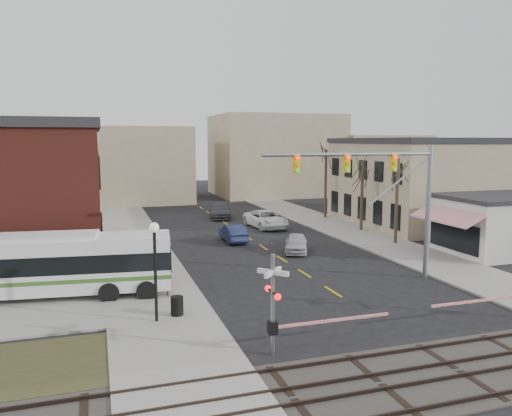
{
  "coord_description": "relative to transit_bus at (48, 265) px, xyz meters",
  "views": [
    {
      "loc": [
        -12.13,
        -21.99,
        8.28
      ],
      "look_at": [
        -1.44,
        11.41,
        3.5
      ],
      "focal_mm": 35.0,
      "sensor_mm": 36.0,
      "label": 1
    }
  ],
  "objects": [
    {
      "name": "trash_bin",
      "position": [
        5.96,
        -4.89,
        -1.27
      ],
      "size": [
        0.6,
        0.6,
        0.89
      ],
      "primitive_type": "cylinder",
      "color": "black",
      "rests_on": "sidewalk_west"
    },
    {
      "name": "car_a",
      "position": [
        16.56,
        6.22,
        -1.15
      ],
      "size": [
        3.07,
        4.33,
        1.37
      ],
      "primitive_type": "imported",
      "rotation": [
        0.0,
        0.0,
        -0.4
      ],
      "color": "#B2B2B7",
      "rests_on": "ground"
    },
    {
      "name": "tree_east_b",
      "position": [
        25.54,
        12.47,
        1.44
      ],
      "size": [
        0.28,
        0.28,
        6.3
      ],
      "color": "#382B21",
      "rests_on": "sidewalk_east"
    },
    {
      "name": "rr_crossing_west",
      "position": [
        9.27,
        -10.16,
        0.14
      ],
      "size": [
        5.6,
        1.36,
        4.0
      ],
      "color": "gray",
      "rests_on": "ground"
    },
    {
      "name": "sidewalk_west",
      "position": [
        5.24,
        14.47,
        -1.77
      ],
      "size": [
        5.0,
        60.0,
        0.12
      ],
      "primitive_type": "cube",
      "color": "gray",
      "rests_on": "ground"
    },
    {
      "name": "tan_building",
      "position": [
        36.74,
        14.47,
        2.43
      ],
      "size": [
        20.3,
        15.3,
        8.5
      ],
      "color": "gray",
      "rests_on": "ground"
    },
    {
      "name": "ground",
      "position": [
        14.74,
        -5.53,
        -1.83
      ],
      "size": [
        160.0,
        160.0,
        0.0
      ],
      "primitive_type": "plane",
      "color": "black",
      "rests_on": "ground"
    },
    {
      "name": "ballast_strip",
      "position": [
        14.74,
        -13.53,
        -1.8
      ],
      "size": [
        160.0,
        5.0,
        0.06
      ],
      "primitive_type": "cube",
      "color": "#332D28",
      "rests_on": "ground"
    },
    {
      "name": "transit_bus",
      "position": [
        0.0,
        0.0,
        0.0
      ],
      "size": [
        12.84,
        4.22,
        3.25
      ],
      "color": "silver",
      "rests_on": "ground"
    },
    {
      "name": "pedestrian_far",
      "position": [
        3.29,
        1.15,
        -0.91
      ],
      "size": [
        0.96,
        0.88,
        1.6
      ],
      "primitive_type": "imported",
      "rotation": [
        0.0,
        0.0,
        0.45
      ],
      "color": "#313054",
      "rests_on": "sidewalk_west"
    },
    {
      "name": "street_lamp",
      "position": [
        4.95,
        -5.39,
        1.51
      ],
      "size": [
        0.44,
        0.44,
        4.54
      ],
      "color": "black",
      "rests_on": "sidewalk_west"
    },
    {
      "name": "traffic_signal_mast",
      "position": [
        18.48,
        -2.63,
        3.94
      ],
      "size": [
        10.58,
        0.3,
        8.0
      ],
      "color": "gray",
      "rests_on": "ground"
    },
    {
      "name": "rail_tracks",
      "position": [
        14.74,
        -13.53,
        -1.71
      ],
      "size": [
        160.0,
        3.91,
        0.14
      ],
      "color": "#2D231E",
      "rests_on": "ground"
    },
    {
      "name": "tree_east_c",
      "position": [
        25.74,
        20.47,
        1.89
      ],
      "size": [
        0.28,
        0.28,
        7.2
      ],
      "color": "#382B21",
      "rests_on": "sidewalk_east"
    },
    {
      "name": "car_d",
      "position": [
        15.05,
        24.06,
        -1.06
      ],
      "size": [
        3.14,
        5.61,
        1.54
      ],
      "primitive_type": "imported",
      "rotation": [
        0.0,
        0.0,
        -0.2
      ],
      "color": "#46464B",
      "rests_on": "ground"
    },
    {
      "name": "pedestrian_near",
      "position": [
        5.98,
        -1.77,
        -0.81
      ],
      "size": [
        0.48,
        0.69,
        1.8
      ],
      "primitive_type": "imported",
      "rotation": [
        0.0,
        0.0,
        1.65
      ],
      "color": "#514441",
      "rests_on": "sidewalk_west"
    },
    {
      "name": "car_b",
      "position": [
        13.1,
        11.42,
        -1.12
      ],
      "size": [
        1.5,
        4.3,
        1.42
      ],
      "primitive_type": "imported",
      "rotation": [
        0.0,
        0.0,
        3.14
      ],
      "color": "#1C2547",
      "rests_on": "ground"
    },
    {
      "name": "tree_east_a",
      "position": [
        25.24,
        6.47,
        1.66
      ],
      "size": [
        0.28,
        0.28,
        6.75
      ],
      "color": "#382B21",
      "rests_on": "sidewalk_east"
    },
    {
      "name": "sidewalk_east",
      "position": [
        24.24,
        14.47,
        -1.77
      ],
      "size": [
        5.0,
        60.0,
        0.12
      ],
      "primitive_type": "cube",
      "color": "gray",
      "rests_on": "ground"
    },
    {
      "name": "awning_shop",
      "position": [
        30.71,
        1.47,
        0.33
      ],
      "size": [
        9.74,
        6.2,
        4.3
      ],
      "color": "beige",
      "rests_on": "ground"
    },
    {
      "name": "car_c",
      "position": [
        17.82,
        16.9,
        -1.03
      ],
      "size": [
        3.27,
        6.04,
        1.61
      ],
      "primitive_type": "imported",
      "rotation": [
        0.0,
        0.0,
        0.11
      ],
      "color": "white",
      "rests_on": "ground"
    }
  ]
}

